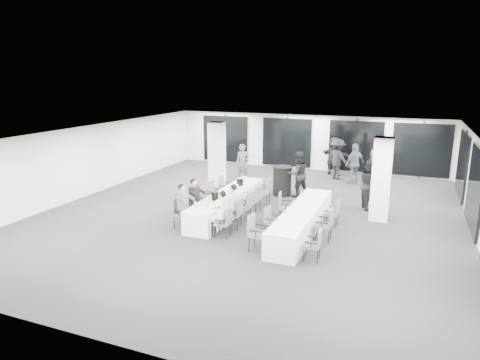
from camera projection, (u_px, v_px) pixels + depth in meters
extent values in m
cube|color=black|center=(251.00, 214.00, 15.05)|extent=(14.00, 16.00, 0.02)
cube|color=silver|center=(252.00, 134.00, 14.38)|extent=(14.00, 16.00, 0.02)
cube|color=silver|center=(89.00, 160.00, 17.25)|extent=(0.02, 16.00, 2.80)
cube|color=silver|center=(306.00, 142.00, 21.94)|extent=(14.00, 0.02, 2.80)
cube|color=silver|center=(93.00, 271.00, 7.49)|extent=(14.00, 0.02, 2.80)
cube|color=black|center=(305.00, 143.00, 21.89)|extent=(13.60, 0.06, 2.50)
cube|color=black|center=(475.00, 189.00, 13.12)|extent=(0.06, 14.00, 2.50)
cube|color=white|center=(217.00, 154.00, 18.61)|extent=(0.60, 0.60, 2.80)
cube|color=white|center=(381.00, 179.00, 14.10)|extent=(0.60, 0.60, 2.80)
cube|color=silver|center=(228.00, 203.00, 14.99)|extent=(0.90, 5.00, 0.75)
cube|color=silver|center=(302.00, 220.00, 13.21)|extent=(0.90, 5.00, 0.75)
cylinder|color=black|center=(282.00, 181.00, 17.30)|extent=(0.74, 0.74, 1.17)
cylinder|color=black|center=(282.00, 167.00, 17.16)|extent=(0.85, 0.85, 0.02)
cube|color=#53555A|center=(183.00, 214.00, 13.57)|extent=(0.48, 0.50, 0.08)
cube|color=#53555A|center=(176.00, 205.00, 13.58)|extent=(0.08, 0.47, 0.47)
cylinder|color=black|center=(180.00, 219.00, 13.88)|extent=(0.04, 0.04, 0.42)
cylinder|color=black|center=(174.00, 223.00, 13.51)|extent=(0.04, 0.04, 0.42)
cylinder|color=black|center=(192.00, 220.00, 13.74)|extent=(0.04, 0.04, 0.42)
cylinder|color=black|center=(186.00, 224.00, 13.37)|extent=(0.04, 0.04, 0.42)
cube|color=black|center=(186.00, 206.00, 13.76)|extent=(0.35, 0.05, 0.04)
cube|color=black|center=(179.00, 211.00, 13.29)|extent=(0.35, 0.05, 0.04)
cube|color=#53555A|center=(194.00, 207.00, 14.27)|extent=(0.56, 0.57, 0.08)
cube|color=#53555A|center=(189.00, 198.00, 14.32)|extent=(0.16, 0.47, 0.47)
cylinder|color=black|center=(194.00, 212.00, 14.60)|extent=(0.04, 0.04, 0.42)
cylinder|color=black|center=(186.00, 215.00, 14.27)|extent=(0.04, 0.04, 0.42)
cylinder|color=black|center=(203.00, 214.00, 14.38)|extent=(0.04, 0.04, 0.42)
cylinder|color=black|center=(195.00, 217.00, 14.05)|extent=(0.04, 0.04, 0.42)
cube|color=black|center=(199.00, 200.00, 14.43)|extent=(0.35, 0.11, 0.04)
cube|color=black|center=(189.00, 204.00, 14.02)|extent=(0.35, 0.11, 0.04)
cube|color=#53555A|center=(206.00, 201.00, 15.05)|extent=(0.56, 0.58, 0.08)
cube|color=#53555A|center=(201.00, 192.00, 15.11)|extent=(0.17, 0.46, 0.46)
cylinder|color=black|center=(205.00, 205.00, 15.38)|extent=(0.04, 0.04, 0.41)
cylinder|color=black|center=(198.00, 208.00, 15.07)|extent=(0.04, 0.04, 0.41)
cylinder|color=black|center=(214.00, 207.00, 15.15)|extent=(0.04, 0.04, 0.41)
cylinder|color=black|center=(206.00, 210.00, 14.84)|extent=(0.04, 0.04, 0.41)
cube|color=black|center=(210.00, 194.00, 15.21)|extent=(0.34, 0.12, 0.04)
cube|color=black|center=(201.00, 198.00, 14.82)|extent=(0.34, 0.12, 0.04)
cube|color=#53555A|center=(215.00, 195.00, 15.74)|extent=(0.55, 0.57, 0.08)
cube|color=#53555A|center=(210.00, 187.00, 15.79)|extent=(0.16, 0.46, 0.45)
cylinder|color=black|center=(214.00, 199.00, 16.06)|extent=(0.04, 0.04, 0.41)
cylinder|color=black|center=(207.00, 202.00, 15.75)|extent=(0.04, 0.04, 0.41)
cylinder|color=black|center=(222.00, 201.00, 15.84)|extent=(0.04, 0.04, 0.41)
cylinder|color=black|center=(216.00, 204.00, 15.53)|extent=(0.04, 0.04, 0.41)
cube|color=black|center=(219.00, 189.00, 15.89)|extent=(0.34, 0.12, 0.04)
cube|color=black|center=(211.00, 192.00, 15.50)|extent=(0.34, 0.12, 0.04)
cube|color=#53555A|center=(226.00, 189.00, 16.68)|extent=(0.47, 0.48, 0.08)
cube|color=#53555A|center=(221.00, 182.00, 16.69)|extent=(0.07, 0.45, 0.45)
cylinder|color=black|center=(224.00, 193.00, 16.98)|extent=(0.04, 0.04, 0.40)
cylinder|color=black|center=(220.00, 195.00, 16.63)|extent=(0.04, 0.04, 0.40)
cylinder|color=black|center=(233.00, 194.00, 16.85)|extent=(0.04, 0.04, 0.40)
cylinder|color=black|center=(229.00, 196.00, 16.50)|extent=(0.04, 0.04, 0.40)
cube|color=black|center=(229.00, 183.00, 16.87)|extent=(0.33, 0.05, 0.04)
cube|color=black|center=(224.00, 186.00, 16.42)|extent=(0.33, 0.05, 0.04)
cube|color=#53555A|center=(223.00, 223.00, 12.80)|extent=(0.46, 0.48, 0.08)
cube|color=#53555A|center=(229.00, 216.00, 12.68)|extent=(0.08, 0.44, 0.43)
cylinder|color=black|center=(226.00, 233.00, 12.63)|extent=(0.03, 0.03, 0.39)
cylinder|color=black|center=(231.00, 229.00, 12.97)|extent=(0.03, 0.03, 0.39)
cylinder|color=black|center=(214.00, 232.00, 12.74)|extent=(0.03, 0.03, 0.39)
cylinder|color=black|center=(219.00, 228.00, 13.09)|extent=(0.03, 0.03, 0.39)
cube|color=black|center=(220.00, 221.00, 12.55)|extent=(0.32, 0.05, 0.04)
cube|color=black|center=(225.00, 216.00, 12.98)|extent=(0.32, 0.05, 0.04)
cube|color=#53555A|center=(233.00, 214.00, 13.54)|extent=(0.51, 0.53, 0.08)
cube|color=#53555A|center=(240.00, 207.00, 13.41)|extent=(0.11, 0.47, 0.47)
cylinder|color=black|center=(237.00, 224.00, 13.35)|extent=(0.04, 0.04, 0.42)
cylinder|color=black|center=(241.00, 220.00, 13.73)|extent=(0.04, 0.04, 0.42)
cylinder|color=black|center=(225.00, 223.00, 13.46)|extent=(0.04, 0.04, 0.42)
cylinder|color=black|center=(229.00, 219.00, 13.84)|extent=(0.04, 0.04, 0.42)
cube|color=black|center=(231.00, 211.00, 13.26)|extent=(0.35, 0.07, 0.04)
cube|color=black|center=(235.00, 207.00, 13.74)|extent=(0.35, 0.07, 0.04)
cube|color=#53555A|center=(243.00, 207.00, 14.30)|extent=(0.47, 0.49, 0.08)
cube|color=#53555A|center=(249.00, 200.00, 14.16)|extent=(0.08, 0.46, 0.45)
cylinder|color=black|center=(246.00, 217.00, 14.11)|extent=(0.04, 0.04, 0.40)
cylinder|color=black|center=(250.00, 213.00, 14.47)|extent=(0.04, 0.04, 0.40)
cylinder|color=black|center=(235.00, 215.00, 14.24)|extent=(0.04, 0.04, 0.40)
cylinder|color=black|center=(239.00, 212.00, 14.60)|extent=(0.04, 0.04, 0.40)
cube|color=black|center=(240.00, 205.00, 14.03)|extent=(0.34, 0.05, 0.04)
cube|color=black|center=(245.00, 201.00, 14.48)|extent=(0.34, 0.05, 0.04)
cube|color=#53555A|center=(253.00, 199.00, 15.18)|extent=(0.50, 0.52, 0.08)
cube|color=#53555A|center=(259.00, 193.00, 15.02)|extent=(0.10, 0.46, 0.46)
cylinder|color=black|center=(256.00, 208.00, 14.97)|extent=(0.04, 0.04, 0.41)
cylinder|color=black|center=(260.00, 205.00, 15.32)|extent=(0.04, 0.04, 0.41)
cylinder|color=black|center=(245.00, 207.00, 15.15)|extent=(0.04, 0.04, 0.41)
cylinder|color=black|center=(250.00, 204.00, 15.50)|extent=(0.04, 0.04, 0.41)
cube|color=black|center=(250.00, 197.00, 14.92)|extent=(0.34, 0.07, 0.04)
cube|color=black|center=(256.00, 193.00, 15.35)|extent=(0.34, 0.07, 0.04)
cube|color=#53555A|center=(263.00, 192.00, 16.19)|extent=(0.49, 0.51, 0.08)
cube|color=#53555A|center=(269.00, 185.00, 16.05)|extent=(0.08, 0.47, 0.47)
cylinder|color=black|center=(267.00, 200.00, 15.99)|extent=(0.04, 0.04, 0.42)
cylinder|color=black|center=(270.00, 197.00, 16.37)|extent=(0.04, 0.04, 0.42)
cylinder|color=black|center=(256.00, 199.00, 16.12)|extent=(0.04, 0.04, 0.42)
cylinder|color=black|center=(259.00, 196.00, 16.50)|extent=(0.04, 0.04, 0.42)
cube|color=black|center=(261.00, 189.00, 15.91)|extent=(0.35, 0.06, 0.04)
cube|color=black|center=(265.00, 186.00, 16.38)|extent=(0.35, 0.06, 0.04)
cube|color=#53555A|center=(259.00, 234.00, 11.78)|extent=(0.49, 0.51, 0.08)
cube|color=#53555A|center=(251.00, 223.00, 11.80)|extent=(0.07, 0.49, 0.49)
cylinder|color=black|center=(254.00, 239.00, 12.11)|extent=(0.04, 0.04, 0.43)
cylinder|color=black|center=(249.00, 245.00, 11.73)|extent=(0.04, 0.04, 0.43)
cylinder|color=black|center=(269.00, 241.00, 11.95)|extent=(0.04, 0.04, 0.43)
cylinder|color=black|center=(263.00, 247.00, 11.57)|extent=(0.04, 0.04, 0.43)
cube|color=black|center=(262.00, 225.00, 11.97)|extent=(0.36, 0.05, 0.04)
cube|color=black|center=(256.00, 231.00, 11.50)|extent=(0.36, 0.05, 0.04)
cube|color=#53555A|center=(273.00, 222.00, 12.98)|extent=(0.47, 0.48, 0.07)
cube|color=#53555A|center=(268.00, 213.00, 13.02)|extent=(0.11, 0.42, 0.41)
cylinder|color=black|center=(270.00, 226.00, 13.28)|extent=(0.03, 0.03, 0.37)
cylinder|color=black|center=(265.00, 230.00, 12.97)|extent=(0.03, 0.03, 0.37)
cylinder|color=black|center=(281.00, 228.00, 13.10)|extent=(0.03, 0.03, 0.37)
cylinder|color=black|center=(276.00, 232.00, 12.80)|extent=(0.03, 0.03, 0.37)
cube|color=black|center=(277.00, 215.00, 13.14)|extent=(0.31, 0.08, 0.04)
cube|color=black|center=(270.00, 219.00, 12.76)|extent=(0.31, 0.08, 0.04)
cube|color=#53555A|center=(286.00, 207.00, 14.26)|extent=(0.54, 0.55, 0.08)
cube|color=#53555A|center=(280.00, 199.00, 14.24)|extent=(0.14, 0.46, 0.46)
cylinder|color=black|center=(281.00, 212.00, 14.55)|extent=(0.04, 0.04, 0.41)
cylinder|color=black|center=(280.00, 216.00, 14.17)|extent=(0.04, 0.04, 0.41)
cylinder|color=black|center=(292.00, 213.00, 14.47)|extent=(0.04, 0.04, 0.41)
cylinder|color=black|center=(292.00, 217.00, 14.09)|extent=(0.04, 0.04, 0.41)
cube|color=black|center=(287.00, 201.00, 14.46)|extent=(0.34, 0.10, 0.04)
cube|color=black|center=(286.00, 205.00, 13.98)|extent=(0.34, 0.10, 0.04)
cube|color=#53555A|center=(312.00, 245.00, 11.18)|extent=(0.44, 0.46, 0.07)
cube|color=#53555A|center=(320.00, 237.00, 11.05)|extent=(0.08, 0.42, 0.42)
cylinder|color=black|center=(317.00, 257.00, 11.00)|extent=(0.03, 0.03, 0.37)
cylinder|color=black|center=(320.00, 252.00, 11.34)|extent=(0.03, 0.03, 0.37)
cylinder|color=black|center=(303.00, 255.00, 11.12)|extent=(0.03, 0.03, 0.37)
cylinder|color=black|center=(306.00, 250.00, 11.45)|extent=(0.03, 0.03, 0.37)
cube|color=black|center=(311.00, 243.00, 10.93)|extent=(0.31, 0.05, 0.04)
cube|color=black|center=(314.00, 237.00, 11.35)|extent=(0.31, 0.05, 0.04)
cube|color=#53555A|center=(323.00, 226.00, 12.46)|extent=(0.50, 0.52, 0.08)
cube|color=#53555A|center=(331.00, 217.00, 12.32)|extent=(0.08, 0.48, 0.48)
cylinder|color=black|center=(329.00, 237.00, 12.26)|extent=(0.04, 0.04, 0.43)
cylinder|color=black|center=(331.00, 232.00, 12.64)|extent=(0.04, 0.04, 0.43)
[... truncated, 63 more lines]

